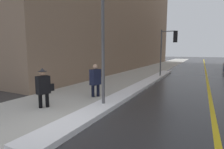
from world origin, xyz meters
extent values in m
plane|color=#2D2D30|center=(0.00, 0.00, 0.00)|extent=(160.00, 160.00, 0.00)
cube|color=#B2AFA8|center=(-2.00, 15.00, 0.01)|extent=(4.00, 80.00, 0.01)
cube|color=gold|center=(4.00, 15.00, 0.00)|extent=(0.16, 80.00, 0.00)
cube|color=white|center=(0.27, 7.02, 0.08)|extent=(0.89, 17.21, 0.17)
cylinder|color=#515156|center=(0.20, 2.09, 2.51)|extent=(0.12, 0.12, 5.01)
cylinder|color=#515156|center=(0.46, 11.31, 1.99)|extent=(0.11, 0.11, 3.98)
cylinder|color=#515156|center=(1.01, 11.29, 3.83)|extent=(1.10, 0.09, 0.07)
cube|color=black|center=(1.56, 11.28, 3.38)|extent=(0.30, 0.21, 0.90)
sphere|color=red|center=(1.56, 11.40, 3.67)|extent=(0.19, 0.19, 0.19)
sphere|color=orange|center=(1.56, 11.40, 3.38)|extent=(0.19, 0.19, 0.19)
sphere|color=green|center=(1.56, 11.40, 3.09)|extent=(0.19, 0.19, 0.19)
cylinder|color=black|center=(-1.77, 1.09, 0.40)|extent=(0.14, 0.14, 0.79)
cylinder|color=black|center=(-1.93, 0.91, 0.40)|extent=(0.14, 0.14, 0.79)
cube|color=black|center=(-1.85, 1.00, 0.90)|extent=(0.38, 0.53, 0.70)
sphere|color=tan|center=(-1.85, 1.00, 1.37)|extent=(0.22, 0.22, 0.22)
cylinder|color=#28282D|center=(-1.85, 1.00, 1.43)|extent=(0.33, 0.33, 0.01)
cone|color=#28282D|center=(-1.85, 1.00, 1.50)|extent=(0.20, 0.20, 0.13)
cube|color=black|center=(-1.78, 1.33, 0.75)|extent=(0.15, 0.24, 0.28)
cylinder|color=black|center=(-0.87, 3.43, 0.43)|extent=(0.15, 0.15, 0.85)
cylinder|color=black|center=(-1.04, 3.23, 0.43)|extent=(0.15, 0.15, 0.85)
cube|color=#191E38|center=(-0.96, 3.33, 0.97)|extent=(0.41, 0.57, 0.74)
sphere|color=tan|center=(-0.96, 3.33, 1.47)|extent=(0.23, 0.23, 0.23)
camera|label=1|loc=(3.55, -3.67, 2.17)|focal=28.00mm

